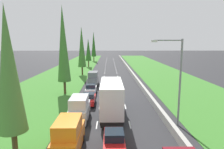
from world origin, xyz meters
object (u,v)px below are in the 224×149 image
Objects in this scene: orange_van_left_lane at (69,136)px; poplar_tree_second at (63,44)px; street_light_mast at (177,76)px; poplar_tree_fifth at (94,44)px; red_hatchback_centre_lane at (114,140)px; white_hatchback_left_lane at (91,89)px; poplar_tree_nearest at (9,71)px; white_box_truck_centre_lane at (111,97)px; poplar_tree_third at (82,47)px; red_hatchback_left_lane at (89,99)px; silver_van_left_lane at (80,109)px; grey_van_left_lane at (93,78)px; poplar_tree_fourth at (88,50)px.

poplar_tree_second reaches higher than orange_van_left_lane.
street_light_mast is (14.41, -13.13, -3.12)m from poplar_tree_second.
poplar_tree_second is at bearing -90.44° from poplar_tree_fifth.
orange_van_left_lane reaches higher than red_hatchback_centre_lane.
poplar_tree_nearest reaches higher than white_hatchback_left_lane.
poplar_tree_third is (-7.46, 29.64, 5.26)m from white_box_truck_centre_lane.
poplar_tree_fifth is (-4.00, 58.88, 6.97)m from white_hatchback_left_lane.
white_box_truck_centre_lane reaches higher than white_hatchback_left_lane.
street_light_mast reaches higher than red_hatchback_left_lane.
street_light_mast is (10.17, -1.32, 3.83)m from silver_van_left_lane.
poplar_tree_third is (-3.94, 13.01, 6.04)m from grey_van_left_lane.
poplar_tree_second is at bearing 113.82° from red_hatchback_centre_lane.
poplar_tree_third is (-0.15, 38.68, 0.75)m from poplar_tree_nearest.
white_box_truck_centre_lane is 0.74× the size of poplar_tree_third.
poplar_tree_nearest reaches higher than poplar_tree_fourth.
poplar_tree_second is 1.46× the size of poplar_tree_fourth.
poplar_tree_nearest is at bearing -89.98° from poplar_tree_fifth.
red_hatchback_centre_lane is 38.90m from poplar_tree_third.
poplar_tree_second is (-4.33, 18.21, 6.95)m from orange_van_left_lane.
poplar_tree_fourth is at bearing 89.69° from poplar_tree_second.
poplar_tree_second is at bearing 128.02° from white_box_truck_centre_lane.
silver_van_left_lane is at bearing -152.13° from white_box_truck_centre_lane.
red_hatchback_centre_lane is 55.97m from poplar_tree_fourth.
poplar_tree_third is 1.28× the size of poplar_tree_fourth.
red_hatchback_left_lane is 10.73m from poplar_tree_second.
silver_van_left_lane is 0.54× the size of street_light_mast.
silver_van_left_lane is 0.52× the size of white_box_truck_centre_lane.
red_hatchback_left_lane is 0.35× the size of poplar_tree_nearest.
poplar_tree_second is (-7.90, 17.89, 7.51)m from red_hatchback_centre_lane.
poplar_tree_nearest reaches higher than grey_van_left_lane.
silver_van_left_lane is 4.08m from white_box_truck_centre_lane.
silver_van_left_lane is at bearing -85.30° from poplar_tree_fourth.
red_hatchback_centre_lane is at bearing -78.97° from white_hatchback_left_lane.
white_hatchback_left_lane is at bearing -88.43° from grey_van_left_lane.
poplar_tree_fifth reaches higher than poplar_tree_fourth.
white_hatchback_left_lane is (-0.23, 5.87, 0.00)m from red_hatchback_left_lane.
poplar_tree_nearest is 77.69m from poplar_tree_fifth.
poplar_tree_second is 1.08× the size of poplar_tree_fifth.
white_hatchback_left_lane is 20.09m from poplar_tree_nearest.
red_hatchback_centre_lane is 0.43× the size of street_light_mast.
silver_van_left_lane is at bearing -82.91° from poplar_tree_third.
red_hatchback_centre_lane is 24.85m from grey_van_left_lane.
poplar_tree_nearest is at bearing -168.65° from orange_van_left_lane.
poplar_tree_second reaches higher than poplar_tree_fifth.
poplar_tree_fourth is (-7.70, 55.19, 5.22)m from red_hatchback_centre_lane.
poplar_tree_nearest is 15.19m from street_light_mast.
red_hatchback_centre_lane is 9.52m from poplar_tree_nearest.
red_hatchback_left_lane is at bearing 85.64° from silver_van_left_lane.
grey_van_left_lane is 52.53m from poplar_tree_fifth.
red_hatchback_left_lane is 5.88m from white_hatchback_left_lane.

